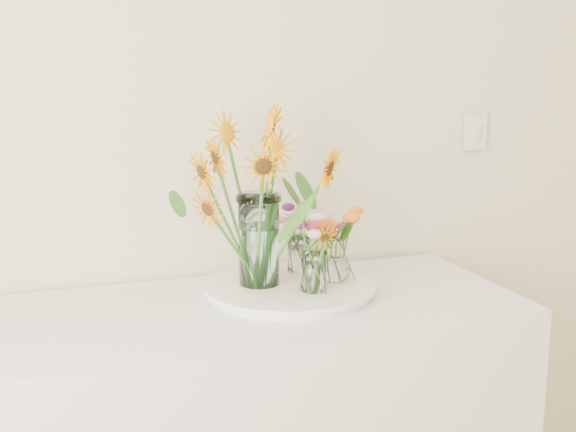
% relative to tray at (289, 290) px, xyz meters
% --- Properties ---
extents(tray, '(0.44, 0.44, 0.02)m').
position_rel_tray_xyz_m(tray, '(0.00, 0.00, 0.00)').
color(tray, white).
rests_on(tray, counter).
extents(mason_jar, '(0.14, 0.14, 0.26)m').
position_rel_tray_xyz_m(mason_jar, '(-0.08, 0.02, 0.14)').
color(mason_jar, '#BFECED').
rests_on(mason_jar, tray).
extents(sunflower_bouquet, '(0.88, 0.88, 0.48)m').
position_rel_tray_xyz_m(sunflower_bouquet, '(-0.08, 0.02, 0.25)').
color(sunflower_bouquet, orange).
rests_on(sunflower_bouquet, tray).
extents(small_vase_a, '(0.08, 0.08, 0.12)m').
position_rel_tray_xyz_m(small_vase_a, '(0.04, -0.08, 0.07)').
color(small_vase_a, white).
rests_on(small_vase_a, tray).
extents(wildflower_posy_a, '(0.20, 0.20, 0.21)m').
position_rel_tray_xyz_m(wildflower_posy_a, '(0.04, -0.08, 0.12)').
color(wildflower_posy_a, orange).
rests_on(wildflower_posy_a, tray).
extents(small_vase_b, '(0.11, 0.11, 0.12)m').
position_rel_tray_xyz_m(small_vase_b, '(0.13, -0.01, 0.07)').
color(small_vase_b, white).
rests_on(small_vase_b, tray).
extents(wildflower_posy_b, '(0.23, 0.23, 0.21)m').
position_rel_tray_xyz_m(wildflower_posy_b, '(0.13, -0.01, 0.12)').
color(wildflower_posy_b, orange).
rests_on(wildflower_posy_b, tray).
extents(small_vase_c, '(0.07, 0.07, 0.11)m').
position_rel_tray_xyz_m(small_vase_c, '(0.07, 0.11, 0.07)').
color(small_vase_c, white).
rests_on(small_vase_c, tray).
extents(wildflower_posy_c, '(0.17, 0.17, 0.20)m').
position_rel_tray_xyz_m(wildflower_posy_c, '(0.07, 0.11, 0.11)').
color(wildflower_posy_c, orange).
rests_on(wildflower_posy_c, tray).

